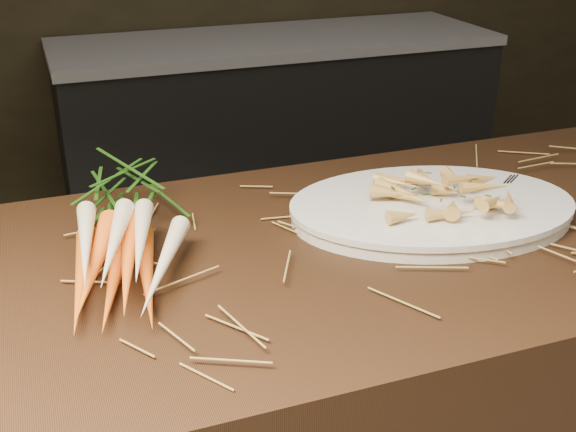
# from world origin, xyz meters

# --- Properties ---
(main_counter) EXTENTS (2.40, 0.70, 0.90)m
(main_counter) POSITION_xyz_m (0.00, 0.30, 0.45)
(main_counter) COLOR black
(main_counter) RESTS_ON ground
(back_counter) EXTENTS (1.82, 0.62, 0.84)m
(back_counter) POSITION_xyz_m (0.30, 2.18, 0.42)
(back_counter) COLOR black
(back_counter) RESTS_ON ground
(straw_bedding) EXTENTS (1.40, 0.60, 0.02)m
(straw_bedding) POSITION_xyz_m (0.00, 0.30, 0.91)
(straw_bedding) COLOR olive
(straw_bedding) RESTS_ON main_counter
(root_veg_bunch) EXTENTS (0.25, 0.54, 0.10)m
(root_veg_bunch) POSITION_xyz_m (-0.58, 0.41, 0.95)
(root_veg_bunch) COLOR orange
(root_veg_bunch) RESTS_ON main_counter
(serving_platter) EXTENTS (0.55, 0.42, 0.03)m
(serving_platter) POSITION_xyz_m (-0.06, 0.33, 0.91)
(serving_platter) COLOR white
(serving_platter) RESTS_ON main_counter
(roasted_veg_heap) EXTENTS (0.27, 0.22, 0.05)m
(roasted_veg_heap) POSITION_xyz_m (-0.06, 0.33, 0.95)
(roasted_veg_heap) COLOR #C0853A
(roasted_veg_heap) RESTS_ON serving_platter
(serving_fork) EXTENTS (0.16, 0.13, 0.00)m
(serving_fork) POSITION_xyz_m (0.11, 0.27, 0.93)
(serving_fork) COLOR silver
(serving_fork) RESTS_ON serving_platter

